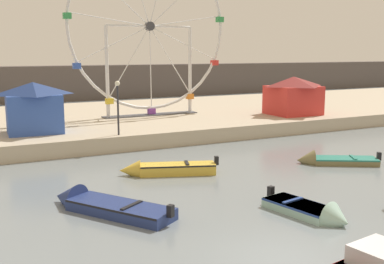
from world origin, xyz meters
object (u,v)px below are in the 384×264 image
at_px(motorboat_navy_blue, 99,204).
at_px(motorboat_olive_wood, 329,160).
at_px(carnival_booth_blue_tent, 34,107).
at_px(carnival_booth_red_striped, 293,95).
at_px(ferris_wheel_white_frame, 150,29).
at_px(promenade_lamp_near, 118,99).
at_px(motorboat_mustard_yellow, 164,169).
at_px(motorboat_seafoam, 315,212).

distance_m(motorboat_navy_blue, motorboat_olive_wood, 13.66).
bearing_deg(carnival_booth_blue_tent, motorboat_olive_wood, -37.67).
bearing_deg(carnival_booth_red_striped, ferris_wheel_white_frame, 155.78).
bearing_deg(carnival_booth_blue_tent, motorboat_navy_blue, -85.91).
distance_m(motorboat_olive_wood, promenade_lamp_near, 13.08).
distance_m(motorboat_mustard_yellow, promenade_lamp_near, 7.29).
height_order(motorboat_navy_blue, promenade_lamp_near, promenade_lamp_near).
xyz_separation_m(motorboat_olive_wood, ferris_wheel_white_frame, (-3.94, 16.40, 7.73)).
bearing_deg(ferris_wheel_white_frame, carnival_booth_red_striped, -24.72).
bearing_deg(ferris_wheel_white_frame, motorboat_mustard_yellow, -109.78).
bearing_deg(carnival_booth_red_striped, promenade_lamp_near, -169.71).
bearing_deg(carnival_booth_blue_tent, motorboat_mustard_yellow, -61.37).
distance_m(motorboat_seafoam, promenade_lamp_near, 15.52).
xyz_separation_m(motorboat_mustard_yellow, carnival_booth_red_striped, (15.82, 9.41, 2.34)).
xyz_separation_m(motorboat_mustard_yellow, ferris_wheel_white_frame, (5.15, 14.32, 7.63)).
height_order(motorboat_mustard_yellow, ferris_wheel_white_frame, ferris_wheel_white_frame).
xyz_separation_m(motorboat_navy_blue, carnival_booth_red_striped, (20.29, 13.23, 2.39)).
distance_m(motorboat_navy_blue, ferris_wheel_white_frame, 21.92).
bearing_deg(motorboat_mustard_yellow, carnival_booth_red_striped, -129.16).
relative_size(motorboat_mustard_yellow, carnival_booth_blue_tent, 1.30).
bearing_deg(promenade_lamp_near, ferris_wheel_white_frame, 55.35).
bearing_deg(motorboat_seafoam, motorboat_olive_wood, 122.77).
bearing_deg(promenade_lamp_near, motorboat_seafoam, -79.94).
height_order(motorboat_seafoam, ferris_wheel_white_frame, ferris_wheel_white_frame).
bearing_deg(carnival_booth_red_striped, carnival_booth_blue_tent, 179.32).
relative_size(motorboat_navy_blue, carnival_booth_blue_tent, 1.41).
xyz_separation_m(motorboat_mustard_yellow, motorboat_seafoam, (2.51, -8.33, -0.09)).
distance_m(ferris_wheel_white_frame, promenade_lamp_near, 10.43).
bearing_deg(ferris_wheel_white_frame, motorboat_navy_blue, -117.92).
relative_size(motorboat_mustard_yellow, ferris_wheel_white_frame, 0.36).
relative_size(carnival_booth_red_striped, promenade_lamp_near, 1.24).
xyz_separation_m(motorboat_seafoam, ferris_wheel_white_frame, (2.64, 22.65, 7.72)).
distance_m(carnival_booth_blue_tent, carnival_booth_red_striped, 20.50).
xyz_separation_m(motorboat_navy_blue, motorboat_olive_wood, (13.55, 1.74, -0.04)).
relative_size(ferris_wheel_white_frame, promenade_lamp_near, 4.08).
xyz_separation_m(motorboat_navy_blue, promenade_lamp_near, (4.32, 10.48, 3.01)).
bearing_deg(motorboat_navy_blue, carnival_booth_blue_tent, -31.75).
xyz_separation_m(motorboat_olive_wood, carnival_booth_red_striped, (6.73, 11.49, 2.43)).
height_order(motorboat_seafoam, carnival_booth_blue_tent, carnival_booth_blue_tent).
xyz_separation_m(carnival_booth_red_striped, promenade_lamp_near, (-15.97, -2.75, 0.62)).
relative_size(motorboat_navy_blue, carnival_booth_red_striped, 1.28).
bearing_deg(ferris_wheel_white_frame, promenade_lamp_near, -124.65).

